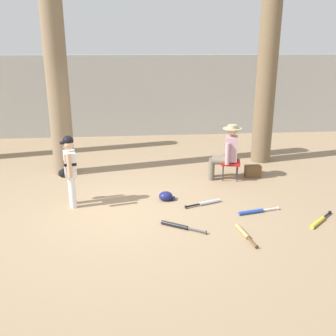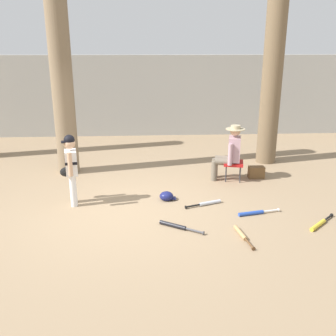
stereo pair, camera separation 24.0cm
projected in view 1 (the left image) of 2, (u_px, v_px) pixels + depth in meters
The scene contains 14 objects.
ground_plane at pixel (125, 212), 6.71m from camera, with size 60.00×60.00×0.00m, color #937A5B.
concrete_back_wall at pixel (126, 96), 12.01m from camera, with size 18.00×0.36×2.49m, color #9E9E99.
tree_near_player at pixel (55, 53), 7.92m from camera, with size 0.74×0.74×6.01m.
tree_behind_spectator at pixel (266, 88), 9.10m from camera, with size 0.78×0.78×4.43m.
young_ballplayer at pixel (70, 166), 6.75m from camera, with size 0.40×0.57×1.31m.
folding_stool at pixel (230, 163), 8.22m from camera, with size 0.48×0.48×0.41m.
seated_spectator at pixel (226, 151), 8.15m from camera, with size 0.68×0.54×1.20m.
handbag_beside_stool at pixel (253, 171), 8.44m from camera, with size 0.34×0.18×0.26m, color brown.
bat_wood_tan at pixel (244, 233), 5.89m from camera, with size 0.17×0.71×0.07m.
bat_yellow_trainer at pixel (319, 221), 6.27m from camera, with size 0.62×0.56×0.07m.
bat_blue_youth at pixel (254, 211), 6.64m from camera, with size 0.76×0.22×0.07m.
bat_aluminum_silver at pixel (207, 203), 7.01m from camera, with size 0.70×0.31×0.07m.
bat_black_composite at pixel (178, 226), 6.12m from camera, with size 0.69×0.48×0.07m.
batting_helmet_navy at pixel (166, 196), 7.19m from camera, with size 0.31×0.24×0.18m.
Camera 1 is at (0.17, -6.18, 2.81)m, focal length 40.87 mm.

